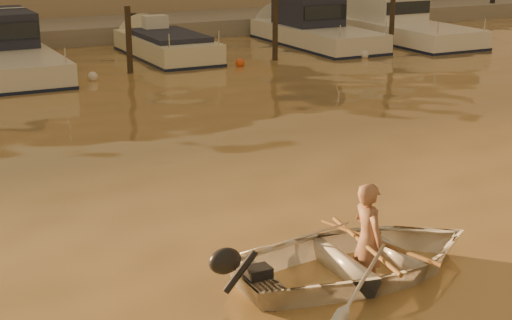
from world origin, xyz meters
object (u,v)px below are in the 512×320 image
person (368,240)px  moored_boat_4 (317,28)px  moored_boat_3 (167,51)px  moored_boat_2 (2,50)px  moored_boat_5 (396,23)px  dinghy (361,258)px

person → moored_boat_4: (9.65, 17.27, 0.15)m
moored_boat_3 → person: bearing=-102.2°
person → moored_boat_2: 17.34m
moored_boat_2 → moored_boat_3: 5.38m
moored_boat_3 → moored_boat_4: (5.91, 0.00, 0.40)m
moored_boat_2 → moored_boat_5: 14.89m
moored_boat_5 → moored_boat_4: bearing=180.0°
dinghy → moored_boat_2: bearing=5.9°
person → moored_boat_3: person is taller
dinghy → person: (0.10, -0.00, 0.24)m
person → moored_boat_4: size_ratio=0.22×
moored_boat_2 → moored_boat_5: same height
moored_boat_4 → person: bearing=-119.2°
person → moored_boat_5: moored_boat_5 is taller
person → moored_boat_3: size_ratio=0.26×
dinghy → moored_boat_4: size_ratio=0.48×
dinghy → moored_boat_5: size_ratio=0.40×
dinghy → moored_boat_4: 19.83m
moored_boat_3 → moored_boat_4: bearing=0.0°
dinghy → moored_boat_4: (9.75, 17.26, 0.39)m
moored_boat_3 → moored_boat_5: bearing=0.0°
moored_boat_4 → moored_boat_3: bearing=180.0°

